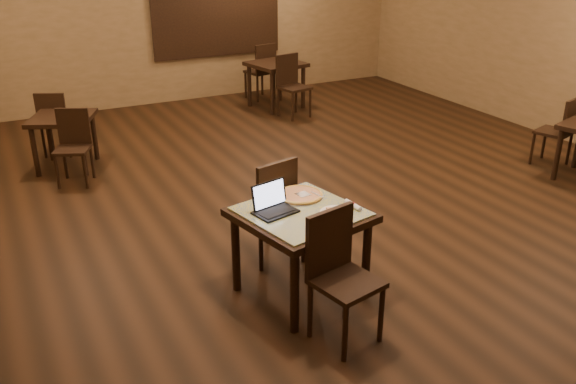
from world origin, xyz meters
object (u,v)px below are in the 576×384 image
chair_main_far (270,205)px  other_table_a (276,70)px  tiled_table (301,222)px  other_table_b_chair_far (55,120)px  other_table_a_chair_near (291,82)px  other_table_b_chair_near (73,142)px  other_table_b (63,125)px  other_table_a_chair_far (262,68)px  chair_main_near (339,269)px  other_table_c_chair_far (561,128)px  pizza_pan (300,196)px  laptop (273,204)px

chair_main_far → other_table_a: bearing=-130.1°
tiled_table → other_table_b_chair_far: other_table_b_chair_far is taller
other_table_a_chair_near → other_table_b_chair_near: 3.82m
other_table_a → other_table_b: size_ratio=0.99×
other_table_a_chair_near → other_table_b_chair_far: (-3.66, -0.27, -0.06)m
other_table_a_chair_far → other_table_b: other_table_a_chair_far is taller
chair_main_near → chair_main_far: 1.23m
tiled_table → other_table_a: size_ratio=1.15×
other_table_a → other_table_a_chair_near: size_ratio=0.96×
chair_main_far → other_table_b_chair_far: (-1.30, 3.84, -0.06)m
chair_main_near → chair_main_far: chair_main_far is taller
other_table_b_chair_near → other_table_b_chair_far: same height
chair_main_far → other_table_a: 5.25m
chair_main_near → other_table_b_chair_near: chair_main_near is taller
tiled_table → other_table_b: bearing=95.6°
other_table_b → other_table_a_chair_near: bearing=36.7°
chair_main_far → other_table_c_chair_far: (4.32, 0.51, -0.05)m
pizza_pan → other_table_b: pizza_pan is taller
chair_main_far → other_table_b_chair_near: size_ratio=1.13×
laptop → other_table_b_chair_near: bearing=94.4°
tiled_table → chair_main_near: chair_main_near is taller
laptop → other_table_c_chair_far: laptop is taller
tiled_table → other_table_b_chair_far: size_ratio=1.24×
chair_main_far → pizza_pan: chair_main_far is taller
other_table_a_chair_far → other_table_c_chair_far: bearing=101.3°
pizza_pan → other_table_b_chair_far: size_ratio=0.45×
laptop → chair_main_far: bearing=54.2°
laptop → other_table_a_chair_far: other_table_a_chair_far is taller
chair_main_far → other_table_b_chair_far: 4.06m
other_table_b → other_table_b_chair_far: other_table_b_chair_far is taller
pizza_pan → other_table_b: (-1.37, 3.70, -0.20)m
laptop → other_table_a_chair_far: 6.34m
tiled_table → chair_main_far: (0.02, 0.62, -0.10)m
tiled_table → other_table_b_chair_far: (-1.28, 4.46, -0.16)m
other_table_c_chair_far → tiled_table: bearing=-2.1°
tiled_table → other_table_c_chair_far: (4.34, 1.13, -0.15)m
chair_main_near → other_table_c_chair_far: size_ratio=1.10×
other_table_a_chair_near → other_table_a_chair_far: (0.03, 1.15, 0.00)m
chair_main_near → other_table_a_chair_near: (2.39, 5.34, -0.00)m
other_table_b_chair_near → other_table_b_chair_far: (-0.06, 1.04, 0.00)m
pizza_pan → other_table_a: (2.27, 5.06, -0.13)m
tiled_table → other_table_b_chair_far: bearing=94.0°
chair_main_far → other_table_a_chair_far: chair_main_far is taller
chair_main_far → other_table_a_chair_near: 4.74m
chair_main_near → pizza_pan: 0.89m
tiled_table → pizza_pan: 0.29m
tiled_table → laptop: (-0.20, 0.10, 0.16)m
other_table_a_chair_near → laptop: bearing=-129.9°
pizza_pan → other_table_a_chair_near: (2.25, 4.49, -0.21)m
other_table_a_chair_near → other_table_c_chair_far: (1.96, -3.60, -0.05)m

